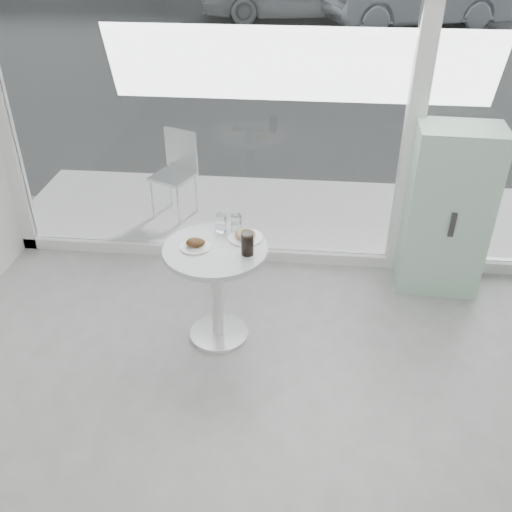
# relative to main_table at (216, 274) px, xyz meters

# --- Properties ---
(room_shell) EXTENTS (6.00, 6.00, 6.00)m
(room_shell) POSITION_rel_main_table_xyz_m (0.50, -2.46, 1.36)
(room_shell) COLOR white
(room_shell) RESTS_ON ground
(storefront) EXTENTS (5.00, 0.14, 3.00)m
(storefront) POSITION_rel_main_table_xyz_m (0.57, 1.10, 1.16)
(storefront) COLOR white
(storefront) RESTS_ON ground
(main_table) EXTENTS (0.72, 0.72, 0.77)m
(main_table) POSITION_rel_main_table_xyz_m (0.00, 0.00, 0.00)
(main_table) COLOR white
(main_table) RESTS_ON ground
(patio_deck) EXTENTS (5.60, 1.60, 0.05)m
(patio_deck) POSITION_rel_main_table_xyz_m (0.50, 1.90, -0.53)
(patio_deck) COLOR white
(patio_deck) RESTS_ON ground
(street) EXTENTS (40.00, 24.00, 0.00)m
(street) POSITION_rel_main_table_xyz_m (0.50, 14.10, -0.55)
(street) COLOR #343434
(street) RESTS_ON ground
(mint_cabinet) EXTENTS (0.66, 0.46, 1.38)m
(mint_cabinet) POSITION_rel_main_table_xyz_m (1.71, 0.86, 0.14)
(mint_cabinet) COLOR #A1CDB5
(mint_cabinet) RESTS_ON ground
(patio_chair) EXTENTS (0.48, 0.48, 0.84)m
(patio_chair) POSITION_rel_main_table_xyz_m (-0.69, 1.81, -0.02)
(patio_chair) COLOR white
(patio_chair) RESTS_ON patio_deck
(plate_fritter) EXTENTS (0.21, 0.21, 0.07)m
(plate_fritter) POSITION_rel_main_table_xyz_m (-0.13, -0.01, 0.25)
(plate_fritter) COLOR white
(plate_fritter) RESTS_ON main_table
(plate_donut) EXTENTS (0.25, 0.25, 0.06)m
(plate_donut) POSITION_rel_main_table_xyz_m (0.19, 0.15, 0.24)
(plate_donut) COLOR white
(plate_donut) RESTS_ON main_table
(water_tumbler_a) EXTENTS (0.08, 0.08, 0.13)m
(water_tumbler_a) POSITION_rel_main_table_xyz_m (0.01, 0.23, 0.28)
(water_tumbler_a) COLOR white
(water_tumbler_a) RESTS_ON main_table
(water_tumbler_b) EXTENTS (0.08, 0.08, 0.13)m
(water_tumbler_b) POSITION_rel_main_table_xyz_m (0.12, 0.24, 0.28)
(water_tumbler_b) COLOR white
(water_tumbler_b) RESTS_ON main_table
(cola_glass) EXTENTS (0.09, 0.09, 0.16)m
(cola_glass) POSITION_rel_main_table_xyz_m (0.23, -0.05, 0.30)
(cola_glass) COLOR white
(cola_glass) RESTS_ON main_table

